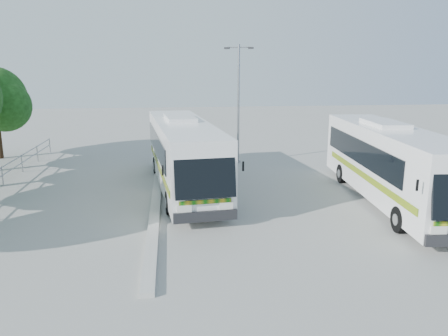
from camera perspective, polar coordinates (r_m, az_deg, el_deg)
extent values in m
plane|color=gray|center=(17.46, -1.47, -6.48)|extent=(100.00, 100.00, 0.00)
cube|color=#B2B2AD|center=(19.27, -8.90, -4.51)|extent=(0.40, 16.00, 0.15)
cylinder|color=gray|center=(31.97, -22.24, 2.44)|extent=(0.06, 0.06, 1.00)
sphere|color=#16350E|center=(31.06, -26.76, 7.27)|extent=(3.28, 3.28, 3.28)
cube|color=white|center=(21.25, -5.37, 2.06)|extent=(3.60, 11.77, 2.94)
cube|color=black|center=(15.55, -2.50, -0.58)|extent=(2.25, 0.67, 1.87)
cube|color=black|center=(21.63, -8.82, 3.13)|extent=(1.01, 9.22, 1.06)
cube|color=black|center=(21.93, -2.41, 3.41)|extent=(1.01, 9.22, 1.06)
cube|color=#0E630E|center=(20.95, -8.56, 0.26)|extent=(1.07, 9.98, 0.27)
cylinder|color=black|center=(17.82, -7.12, -4.54)|extent=(0.39, 0.99, 0.96)
cylinder|color=black|center=(18.15, -0.25, -4.10)|extent=(0.39, 0.99, 0.96)
cylinder|color=black|center=(24.61, -8.85, 0.31)|extent=(0.39, 0.99, 0.96)
cylinder|color=black|center=(24.85, -3.83, 0.56)|extent=(0.39, 0.99, 0.96)
cube|color=silver|center=(20.42, 20.89, 0.78)|extent=(3.42, 11.70, 2.93)
cube|color=black|center=(20.44, 17.20, 2.10)|extent=(0.87, 9.19, 1.06)
cube|color=black|center=(21.37, 23.40, 2.06)|extent=(0.87, 9.19, 1.06)
cube|color=#11550C|center=(19.83, 17.81, -0.96)|extent=(0.92, 9.95, 0.27)
cylinder|color=black|center=(17.02, 21.95, -6.27)|extent=(0.37, 0.98, 0.96)
cylinder|color=black|center=(23.33, 15.13, -0.70)|extent=(0.37, 0.98, 0.96)
cylinder|color=black|center=(24.05, 20.08, -0.64)|extent=(0.37, 0.98, 0.96)
cylinder|color=#909398|center=(26.79, 1.89, 8.19)|extent=(0.18, 0.18, 7.16)
cylinder|color=#909398|center=(26.73, 1.95, 15.48)|extent=(1.38, 0.51, 0.07)
cube|color=black|center=(26.85, 0.38, 15.38)|extent=(0.35, 0.25, 0.11)
cube|color=black|center=(26.62, 3.53, 15.38)|extent=(0.35, 0.25, 0.11)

